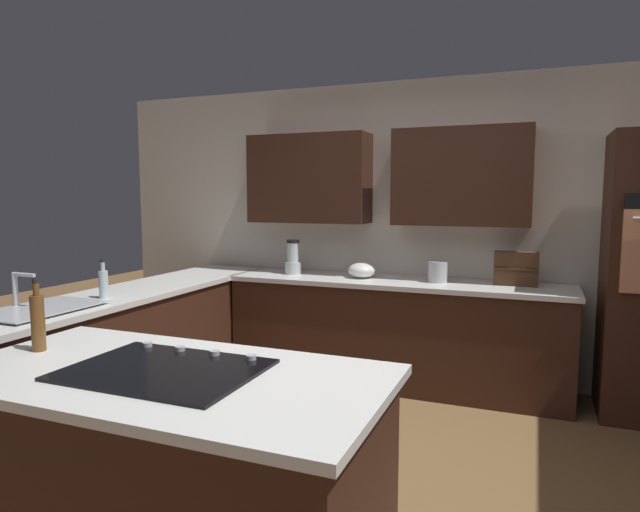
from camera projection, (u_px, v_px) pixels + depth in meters
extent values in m
plane|color=brown|center=(335.00, 484.00, 3.03)|extent=(14.00, 14.00, 0.00)
cube|color=silver|center=(417.00, 230.00, 4.83)|extent=(6.00, 0.10, 2.60)
cube|color=#381E14|center=(461.00, 177.00, 4.43)|extent=(1.10, 0.34, 0.79)
cube|color=#381E14|center=(309.00, 179.00, 4.92)|extent=(1.10, 0.34, 0.79)
cube|color=#381E14|center=(394.00, 335.00, 4.61)|extent=(2.80, 0.60, 0.86)
cube|color=silver|center=(395.00, 282.00, 4.56)|extent=(2.84, 0.64, 0.04)
cube|color=#381E14|center=(138.00, 350.00, 4.16)|extent=(0.60, 2.90, 0.86)
cube|color=silver|center=(135.00, 292.00, 4.11)|extent=(0.64, 2.94, 0.04)
cube|color=#381E14|center=(168.00, 482.00, 2.23)|extent=(1.73, 0.84, 0.86)
cube|color=silver|center=(164.00, 376.00, 2.18)|extent=(1.81, 0.92, 0.04)
cube|color=#515456|center=(62.00, 305.00, 3.48)|extent=(0.40, 0.30, 0.02)
cube|color=#515456|center=(15.00, 316.00, 3.17)|extent=(0.40, 0.30, 0.02)
cube|color=#B7BABF|center=(40.00, 308.00, 3.32)|extent=(0.46, 0.70, 0.01)
cylinder|color=#B7BABF|center=(15.00, 291.00, 3.39)|extent=(0.03, 0.03, 0.22)
cylinder|color=#B7BABF|center=(23.00, 275.00, 3.34)|extent=(0.18, 0.02, 0.02)
cube|color=black|center=(164.00, 370.00, 2.18)|extent=(0.76, 0.56, 0.01)
cylinder|color=#B2B2B7|center=(251.00, 357.00, 2.29)|extent=(0.04, 0.04, 0.02)
cylinder|color=#B2B2B7|center=(215.00, 353.00, 2.36)|extent=(0.04, 0.04, 0.02)
cylinder|color=#B2B2B7|center=(180.00, 348.00, 2.42)|extent=(0.04, 0.04, 0.02)
cylinder|color=#B2B2B7|center=(147.00, 344.00, 2.49)|extent=(0.04, 0.04, 0.02)
cylinder|color=silver|center=(293.00, 268.00, 4.92)|extent=(0.15, 0.15, 0.11)
cylinder|color=silver|center=(293.00, 252.00, 4.90)|extent=(0.11, 0.11, 0.17)
cylinder|color=black|center=(293.00, 241.00, 4.89)|extent=(0.12, 0.12, 0.03)
ellipsoid|color=white|center=(362.00, 270.00, 4.68)|extent=(0.24, 0.24, 0.13)
cube|color=#472B19|center=(516.00, 269.00, 4.27)|extent=(0.33, 0.10, 0.27)
cube|color=#472B19|center=(516.00, 269.00, 4.21)|extent=(0.32, 0.02, 0.02)
cylinder|color=#B7BABF|center=(438.00, 272.00, 4.44)|extent=(0.16, 0.16, 0.17)
cylinder|color=silver|center=(103.00, 284.00, 3.74)|extent=(0.06, 0.06, 0.19)
cylinder|color=silver|center=(103.00, 266.00, 3.72)|extent=(0.03, 0.03, 0.06)
cylinder|color=black|center=(102.00, 261.00, 3.72)|extent=(0.03, 0.03, 0.02)
cylinder|color=brown|center=(38.00, 323.00, 2.46)|extent=(0.06, 0.06, 0.25)
cylinder|color=brown|center=(36.00, 289.00, 2.44)|extent=(0.03, 0.03, 0.06)
cylinder|color=black|center=(35.00, 280.00, 2.44)|extent=(0.03, 0.03, 0.02)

